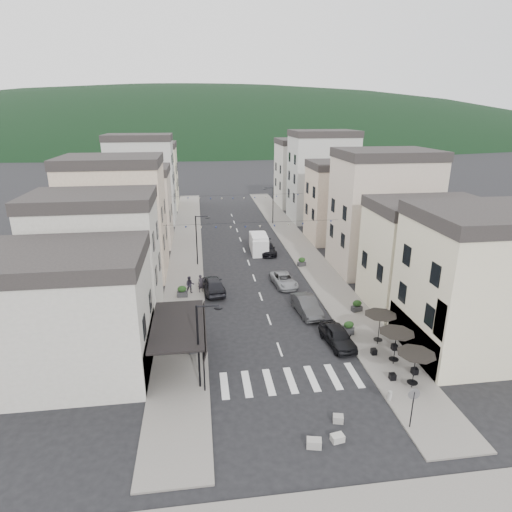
{
  "coord_description": "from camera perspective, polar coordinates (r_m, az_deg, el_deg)",
  "views": [
    {
      "loc": [
        -5.69,
        -22.24,
        17.33
      ],
      "look_at": [
        -0.17,
        18.16,
        3.5
      ],
      "focal_mm": 30.0,
      "sensor_mm": 36.0,
      "label": 1
    }
  ],
  "objects": [
    {
      "name": "streetlamp_left_near",
      "position": [
        27.81,
        -7.17,
        -10.78
      ],
      "size": [
        1.7,
        0.56,
        6.0
      ],
      "color": "black",
      "rests_on": "ground"
    },
    {
      "name": "bunting_near",
      "position": [
        46.1,
        -0.44,
        4.07
      ],
      "size": [
        19.0,
        0.28,
        0.62
      ],
      "color": "black",
      "rests_on": "ground"
    },
    {
      "name": "planter_lb",
      "position": [
        42.45,
        -9.82,
        -4.67
      ],
      "size": [
        1.03,
        0.6,
        1.12
      ],
      "rotation": [
        0.0,
        0.0,
        -0.05
      ],
      "color": "#2C2B2E",
      "rests_on": "sidewalk_left"
    },
    {
      "name": "pedestrian_a",
      "position": [
        43.13,
        -7.36,
        -3.65
      ],
      "size": [
        0.78,
        0.67,
        1.8
      ],
      "primitive_type": "imported",
      "rotation": [
        0.0,
        0.0,
        0.45
      ],
      "color": "black",
      "rests_on": "sidewalk_left"
    },
    {
      "name": "boutique_awning",
      "position": [
        30.76,
        -9.92,
        -9.09
      ],
      "size": [
        3.77,
        7.5,
        3.28
      ],
      "color": "black",
      "rests_on": "ground"
    },
    {
      "name": "streetlamp_right_far",
      "position": [
        68.6,
        2.06,
        7.27
      ],
      "size": [
        1.7,
        0.56,
        6.0
      ],
      "color": "black",
      "rests_on": "ground"
    },
    {
      "name": "planter_rc",
      "position": [
        50.29,
        6.12,
        -0.77
      ],
      "size": [
        1.05,
        0.78,
        1.05
      ],
      "rotation": [
        0.0,
        0.0,
        0.32
      ],
      "color": "#2F2F32",
      "rests_on": "sidewalk_right"
    },
    {
      "name": "bollards",
      "position": [
        32.98,
        3.35,
        -12.15
      ],
      "size": [
        11.66,
        10.26,
        0.6
      ],
      "color": "gray",
      "rests_on": "ground"
    },
    {
      "name": "parked_car_b",
      "position": [
        38.91,
        6.78,
        -6.59
      ],
      "size": [
        2.1,
        4.83,
        1.54
      ],
      "primitive_type": "imported",
      "rotation": [
        0.0,
        0.0,
        0.1
      ],
      "color": "#323335",
      "rests_on": "ground"
    },
    {
      "name": "sidewalk_right",
      "position": [
        58.43,
        5.63,
        1.45
      ],
      "size": [
        4.0,
        76.0,
        0.12
      ],
      "primitive_type": "cube",
      "color": "slate",
      "rests_on": "ground"
    },
    {
      "name": "parked_car_c",
      "position": [
        44.78,
        3.73,
        -3.2
      ],
      "size": [
        2.6,
        4.75,
        1.26
      ],
      "primitive_type": "imported",
      "rotation": [
        0.0,
        0.0,
        0.11
      ],
      "color": "gray",
      "rests_on": "ground"
    },
    {
      "name": "traffic_sign",
      "position": [
        26.84,
        20.23,
        -17.62
      ],
      "size": [
        0.7,
        0.07,
        2.7
      ],
      "color": "black",
      "rests_on": "ground"
    },
    {
      "name": "pedestrian_b",
      "position": [
        42.97,
        -8.81,
        -3.83
      ],
      "size": [
        0.88,
        0.7,
        1.77
      ],
      "primitive_type": "imported",
      "rotation": [
        0.0,
        0.0,
        0.03
      ],
      "color": "black",
      "rests_on": "sidewalk_left"
    },
    {
      "name": "concrete_block_a",
      "position": [
        25.52,
        7.74,
        -23.5
      ],
      "size": [
        0.89,
        0.67,
        0.5
      ],
      "primitive_type": "cube",
      "rotation": [
        0.0,
        0.0,
        -0.23
      ],
      "color": "gray",
      "rests_on": "ground"
    },
    {
      "name": "concrete_block_b",
      "position": [
        27.26,
        10.89,
        -20.53
      ],
      "size": [
        0.69,
        0.59,
        0.45
      ],
      "primitive_type": "cube",
      "rotation": [
        0.0,
        0.0,
        -0.25
      ],
      "color": "gray",
      "rests_on": "ground"
    },
    {
      "name": "bistro_building",
      "position": [
        35.33,
        27.83,
        -3.98
      ],
      "size": [
        10.0,
        8.0,
        10.0
      ],
      "primitive_type": "cube",
      "color": "beige",
      "rests_on": "ground"
    },
    {
      "name": "cafe_terrace",
      "position": [
        32.1,
        18.21,
        -10.1
      ],
      "size": [
        2.5,
        8.1,
        2.53
      ],
      "color": "black",
      "rests_on": "ground"
    },
    {
      "name": "parked_car_d",
      "position": [
        54.75,
        1.51,
        1.03
      ],
      "size": [
        1.94,
        4.72,
        1.37
      ],
      "primitive_type": "imported",
      "rotation": [
        0.0,
        0.0,
        -0.01
      ],
      "color": "black",
      "rests_on": "ground"
    },
    {
      "name": "planter_ra",
      "position": [
        36.09,
        12.24,
        -9.29
      ],
      "size": [
        1.08,
        0.85,
        1.06
      ],
      "rotation": [
        0.0,
        0.0,
        -0.4
      ],
      "color": "#2F2F31",
      "rests_on": "sidewalk_right"
    },
    {
      "name": "bunting_far",
      "position": [
        61.62,
        -2.36,
        7.8
      ],
      "size": [
        19.0,
        0.28,
        0.62
      ],
      "color": "black",
      "rests_on": "ground"
    },
    {
      "name": "boutique_building",
      "position": [
        31.87,
        -25.13,
        -7.9
      ],
      "size": [
        12.0,
        8.0,
        8.0
      ],
      "primitive_type": "cube",
      "color": "#B3B0A4",
      "rests_on": "ground"
    },
    {
      "name": "streetlamp_left_far",
      "position": [
        50.13,
        -7.64,
        2.79
      ],
      "size": [
        1.7,
        0.56,
        6.0
      ],
      "color": "black",
      "rests_on": "ground"
    },
    {
      "name": "sidewalk_left",
      "position": [
        56.95,
        -9.23,
        0.83
      ],
      "size": [
        4.0,
        76.0,
        0.12
      ],
      "primitive_type": "cube",
      "color": "slate",
      "rests_on": "ground"
    },
    {
      "name": "parked_car_e",
      "position": [
        43.16,
        -5.75,
        -3.82
      ],
      "size": [
        2.65,
        5.17,
        1.68
      ],
      "primitive_type": "imported",
      "rotation": [
        0.0,
        0.0,
        3.28
      ],
      "color": "black",
      "rests_on": "ground"
    },
    {
      "name": "parked_car_a",
      "position": [
        34.43,
        10.82,
        -10.42
      ],
      "size": [
        2.25,
        4.58,
        1.5
      ],
      "primitive_type": "imported",
      "rotation": [
        0.0,
        0.0,
        0.11
      ],
      "color": "black",
      "rests_on": "ground"
    },
    {
      "name": "planter_rb",
      "position": [
        40.01,
        13.3,
        -6.47
      ],
      "size": [
        1.03,
        0.7,
        1.06
      ],
      "rotation": [
        0.0,
        0.0,
        0.2
      ],
      "color": "#2A2A2C",
      "rests_on": "sidewalk_right"
    },
    {
      "name": "buildings_row_left",
      "position": [
        61.66,
        -16.0,
        7.54
      ],
      "size": [
        10.2,
        54.16,
        14.0
      ],
      "color": "#B3B0A4",
      "rests_on": "ground"
    },
    {
      "name": "delivery_van",
      "position": [
        55.13,
        0.37,
        1.73
      ],
      "size": [
        2.2,
        5.2,
        2.46
      ],
      "rotation": [
        0.0,
        0.0,
        -0.03
      ],
      "color": "white",
      "rests_on": "ground"
    },
    {
      "name": "hill_backdrop",
      "position": [
        322.75,
        -7.01,
        15.53
      ],
      "size": [
        640.0,
        360.0,
        70.0
      ],
      "primitive_type": "ellipsoid",
      "color": "black",
      "rests_on": "ground"
    },
    {
      "name": "planter_la",
      "position": [
        33.1,
        -8.11,
        -11.59
      ],
      "size": [
        1.22,
        0.85,
        1.24
      ],
      "rotation": [
        0.0,
        0.0,
        0.24
      ],
      "color": "#2E2E30",
      "rests_on": "sidewalk_left"
    },
    {
      "name": "buildings_row_right",
      "position": [
        63.17,
        11.11,
        8.35
      ],
      "size": [
        10.2,
        54.16,
        14.5
      ],
      "color": "beige",
      "rests_on": "ground"
    },
    {
      "name": "concrete_block_c",
      "position": [
        26.08,
        10.81,
        -22.73
      ],
      "size": [
        0.78,
        0.62,
        0.4
      ],
      "primitive_type": "cube",
      "rotation": [
        0.0,
        0.0,
        0.18
      ],
      "color": "#A3A19B",
      "rests_on": "ground"
    },
    {
      "name": "ground",
      "position": [
        28.76,
        5.52,
        -18.42
      ],
      "size": [
        700.0,
        700.0,
        0.0
      ],
      "primitive_type": "plane",
      "color": "black",
      "rests_on": "ground"
    }
  ]
}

